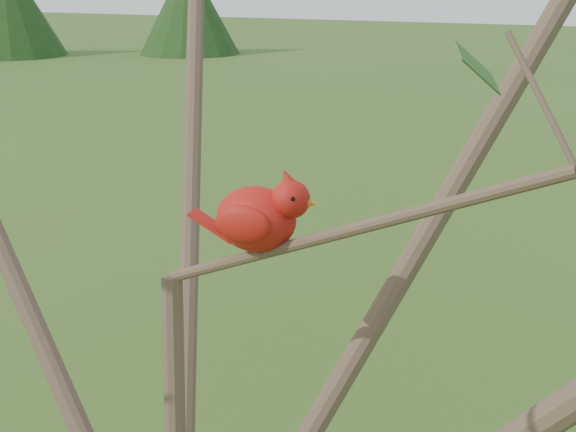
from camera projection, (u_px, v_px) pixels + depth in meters
name	position (u px, v px, depth m)	size (l,w,h in m)	color
crabapple_tree	(162.00, 199.00, 1.10)	(2.35, 2.05, 2.95)	#453225
cardinal	(260.00, 216.00, 1.17)	(0.20, 0.11, 0.14)	#B6120F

